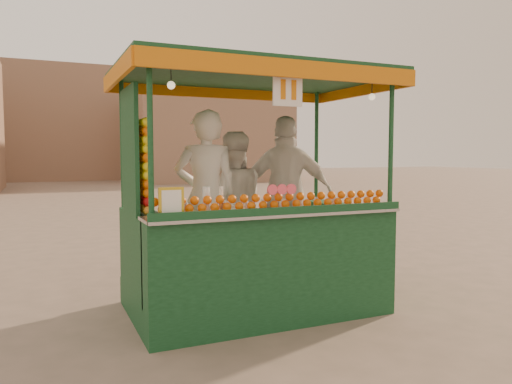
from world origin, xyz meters
name	(u,v)px	position (x,y,z in m)	size (l,w,h in m)	color
ground	(292,302)	(0.00, 0.00, 0.00)	(90.00, 90.00, 0.00)	brown
building_right	(208,140)	(7.00, 24.00, 2.50)	(9.00, 6.00, 5.00)	#88634D
building_center	(46,125)	(-2.00, 30.00, 3.50)	(14.00, 7.00, 7.00)	#88634D
juice_cart	(251,235)	(-0.53, -0.12, 0.79)	(2.68, 1.74, 2.43)	#0E3417
vendor_left	(206,197)	(-0.90, 0.19, 1.16)	(0.73, 0.59, 1.76)	white
vendor_middle	(232,204)	(-0.55, 0.34, 1.06)	(0.85, 0.71, 1.55)	silver
vendor_right	(287,194)	(0.06, 0.24, 1.15)	(1.10, 0.86, 1.74)	silver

